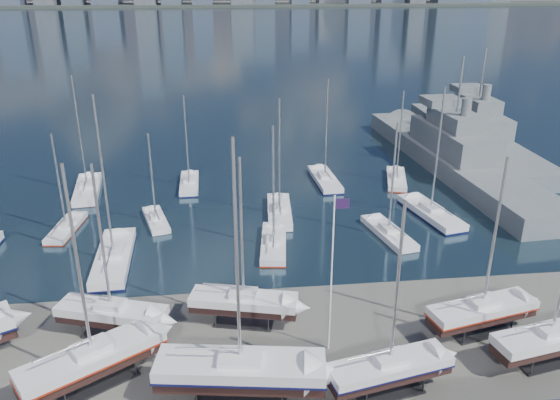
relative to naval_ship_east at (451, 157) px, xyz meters
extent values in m
plane|color=#605E59|center=(-32.95, -42.16, -1.67)|extent=(1400.00, 1400.00, 0.00)
cube|color=#192A3B|center=(-32.95, 267.84, -1.82)|extent=(1400.00, 600.00, 0.40)
cube|color=#2D332D|center=(-32.95, 527.84, -0.57)|extent=(1400.00, 80.00, 2.20)
cube|color=#2D2D33|center=(-44.60, -43.54, -1.59)|extent=(6.14, 5.27, 0.16)
cube|color=black|center=(-44.60, -43.54, -0.06)|extent=(9.92, 7.69, 0.82)
cube|color=silver|center=(-44.60, -43.54, 0.76)|extent=(10.15, 8.05, 0.82)
cube|color=#9C2711|center=(-44.60, -43.54, 0.39)|extent=(10.26, 8.13, 0.16)
cube|color=silver|center=(-44.60, -43.54, 1.42)|extent=(3.09, 2.85, 0.50)
cylinder|color=#B2B2B7|center=(-44.60, -43.54, 8.10)|extent=(0.22, 0.22, 13.86)
cube|color=#2D2D33|center=(-44.29, -37.71, -1.59)|extent=(5.39, 3.68, 0.16)
cube|color=black|center=(-44.29, -37.71, -0.11)|extent=(9.18, 4.81, 0.72)
cube|color=silver|center=(-44.29, -37.71, 0.61)|extent=(9.30, 5.17, 0.72)
cube|color=silver|center=(-44.29, -37.71, 1.22)|extent=(2.60, 2.13, 0.50)
cylinder|color=#B2B2B7|center=(-44.29, -37.71, 7.02)|extent=(0.22, 0.22, 12.10)
cube|color=#2D2D33|center=(-34.24, -46.04, -1.59)|extent=(6.75, 3.85, 0.16)
cube|color=black|center=(-34.24, -46.04, 0.00)|extent=(11.90, 4.48, 0.93)
cube|color=silver|center=(-34.24, -46.04, 0.92)|extent=(11.97, 4.96, 0.93)
cube|color=#0D1041|center=(-34.24, -46.04, 0.50)|extent=(12.09, 5.01, 0.19)
cube|color=silver|center=(-34.24, -46.04, 1.64)|extent=(3.16, 2.36, 0.50)
cylinder|color=#B2B2B7|center=(-34.24, -46.04, 9.23)|extent=(0.22, 0.22, 15.68)
cube|color=#2D2D33|center=(-33.60, -37.25, -1.59)|extent=(5.33, 3.39, 0.16)
cube|color=black|center=(-33.60, -37.25, -0.11)|extent=(9.20, 4.25, 0.72)
cube|color=silver|center=(-33.60, -37.25, 0.61)|extent=(9.29, 4.62, 0.72)
cube|color=silver|center=(-33.60, -37.25, 1.21)|extent=(2.54, 2.00, 0.50)
cylinder|color=#B2B2B7|center=(-33.60, -37.25, 7.01)|extent=(0.22, 0.22, 12.09)
cube|color=#2D2D33|center=(-23.92, -46.69, -1.59)|extent=(5.24, 3.22, 0.16)
cube|color=black|center=(-23.92, -46.69, -0.11)|extent=(9.11, 3.95, 0.71)
cube|color=silver|center=(-23.92, -46.69, 0.59)|extent=(9.19, 4.32, 0.71)
cube|color=#0D1041|center=(-23.92, -46.69, 0.27)|extent=(9.28, 4.36, 0.14)
cube|color=silver|center=(-23.92, -46.69, 1.20)|extent=(2.48, 1.93, 0.50)
cylinder|color=#B2B2B7|center=(-23.92, -46.69, 6.93)|extent=(0.22, 0.22, 11.97)
cube|color=#2D2D33|center=(-14.33, -40.69, -1.59)|extent=(5.46, 3.40, 0.16)
cube|color=black|center=(-14.33, -40.69, -0.10)|extent=(9.48, 4.20, 0.74)
cube|color=silver|center=(-14.33, -40.69, 0.64)|extent=(9.57, 4.58, 0.74)
cube|color=#9C2711|center=(-14.33, -40.69, 0.30)|extent=(9.66, 4.62, 0.15)
cube|color=silver|center=(-14.33, -40.69, 1.26)|extent=(2.59, 2.03, 0.50)
cylinder|color=#B2B2B7|center=(-14.33, -40.69, 7.23)|extent=(0.22, 0.22, 12.45)
cube|color=#2D2D33|center=(-10.94, -44.83, -1.59)|extent=(5.38, 3.24, 0.16)
cube|color=black|center=(-10.94, -44.83, -0.10)|extent=(9.39, 3.92, 0.73)
cube|color=silver|center=(-10.94, -44.83, 0.63)|extent=(9.47, 4.30, 0.73)
cube|color=silver|center=(-10.94, -44.83, 1.24)|extent=(2.54, 1.95, 0.50)
cube|color=black|center=(-53.08, -16.98, -1.88)|extent=(2.87, 8.22, 0.64)
cube|color=silver|center=(-53.08, -16.98, -1.23)|extent=(3.20, 8.26, 0.64)
cube|color=#9C2711|center=(-53.08, -16.98, -1.53)|extent=(3.24, 8.34, 0.13)
cube|color=silver|center=(-53.08, -16.98, -0.66)|extent=(1.58, 2.16, 0.50)
cylinder|color=#B2B2B7|center=(-53.08, -16.98, 4.52)|extent=(0.22, 0.22, 10.86)
cube|color=black|center=(-53.23, -4.78, -1.97)|extent=(3.98, 11.22, 0.88)
cube|color=silver|center=(-53.23, -4.78, -1.09)|extent=(4.44, 11.28, 0.88)
cube|color=silver|center=(-53.23, -4.78, -0.40)|extent=(2.18, 2.96, 0.50)
cylinder|color=#B2B2B7|center=(-53.23, -4.78, 6.76)|extent=(0.22, 0.22, 14.82)
cube|color=black|center=(-46.33, -25.27, -2.00)|extent=(3.36, 12.12, 0.96)
cube|color=silver|center=(-46.33, -25.27, -1.04)|extent=(3.87, 12.14, 0.96)
cube|color=#0D1041|center=(-46.33, -25.27, -1.48)|extent=(3.90, 12.26, 0.19)
cube|color=silver|center=(-46.33, -25.27, -0.31)|extent=(2.14, 3.09, 0.50)
cylinder|color=#B2B2B7|center=(-46.33, -25.27, 7.55)|extent=(0.22, 0.22, 16.21)
cube|color=black|center=(-43.03, -15.80, -1.86)|extent=(3.74, 7.82, 0.61)
cube|color=silver|center=(-43.03, -15.80, -1.25)|extent=(4.05, 7.90, 0.61)
cube|color=silver|center=(-43.03, -15.80, -0.70)|extent=(1.73, 2.17, 0.50)
cylinder|color=#B2B2B7|center=(-43.03, -15.80, 4.19)|extent=(0.22, 0.22, 10.27)
cube|color=black|center=(-39.59, -3.79, -1.90)|extent=(2.28, 8.91, 0.71)
cube|color=silver|center=(-39.59, -3.79, -1.19)|extent=(2.65, 8.92, 0.71)
cube|color=#0D1041|center=(-39.59, -3.79, -1.52)|extent=(2.68, 9.01, 0.14)
cube|color=silver|center=(-39.59, -3.79, -0.59)|extent=(1.53, 2.25, 0.50)
cylinder|color=#B2B2B7|center=(-39.59, -3.79, 5.15)|extent=(0.22, 0.22, 11.98)
cube|color=black|center=(-29.72, -23.66, -1.92)|extent=(3.33, 9.57, 0.75)
cube|color=silver|center=(-29.72, -23.66, -1.17)|extent=(3.72, 9.62, 0.75)
cube|color=#9C2711|center=(-29.72, -23.66, -1.51)|extent=(3.76, 9.71, 0.15)
cube|color=silver|center=(-29.72, -23.66, -0.54)|extent=(1.84, 2.51, 0.50)
cylinder|color=#B2B2B7|center=(-29.72, -23.66, 5.53)|extent=(0.22, 0.22, 12.65)
cube|color=black|center=(-28.15, -15.15, -1.94)|extent=(3.15, 10.19, 0.80)
cube|color=silver|center=(-28.15, -15.15, -1.14)|extent=(3.57, 10.22, 0.80)
cube|color=silver|center=(-28.15, -15.15, -0.49)|extent=(1.87, 2.63, 0.50)
cylinder|color=#B2B2B7|center=(-28.15, -15.15, 6.04)|extent=(0.22, 0.22, 13.55)
cube|color=black|center=(-20.44, -4.38, -1.94)|extent=(2.98, 10.30, 0.81)
cube|color=silver|center=(-20.44, -4.38, -1.13)|extent=(3.41, 10.32, 0.81)
cube|color=#0D1041|center=(-20.44, -4.38, -1.50)|extent=(3.44, 10.42, 0.16)
cube|color=silver|center=(-20.44, -4.38, -0.47)|extent=(1.85, 2.64, 0.50)
cylinder|color=#B2B2B7|center=(-20.44, -4.38, 6.15)|extent=(0.22, 0.22, 13.74)
cube|color=black|center=(-16.55, -22.43, -1.91)|extent=(3.96, 9.40, 0.73)
cube|color=silver|center=(-16.55, -22.43, -1.18)|extent=(4.34, 9.47, 0.73)
cube|color=silver|center=(-16.55, -22.43, -0.56)|extent=(1.96, 2.55, 0.50)
cylinder|color=#B2B2B7|center=(-16.55, -22.43, 5.36)|extent=(0.22, 0.22, 12.35)
cube|color=black|center=(-9.77, -17.60, -1.97)|extent=(4.81, 11.31, 0.88)
cube|color=silver|center=(-9.77, -17.60, -1.09)|extent=(5.26, 11.41, 0.88)
cube|color=#0D1041|center=(-9.77, -17.60, -1.50)|extent=(5.31, 11.52, 0.18)
cube|color=silver|center=(-9.77, -17.60, -0.40)|extent=(2.37, 3.07, 0.50)
cylinder|color=#B2B2B7|center=(-9.77, -17.60, 6.78)|extent=(0.22, 0.22, 14.86)
cube|color=black|center=(-10.20, -5.26, -1.91)|extent=(4.47, 9.32, 0.73)
cube|color=silver|center=(-10.20, -5.26, -1.18)|extent=(4.84, 9.42, 0.73)
cube|color=#9C2711|center=(-10.20, -5.26, -1.52)|extent=(4.89, 9.51, 0.15)
cube|color=silver|center=(-10.20, -5.26, -0.57)|extent=(2.07, 2.59, 0.50)
cylinder|color=#B2B2B7|center=(-10.20, -5.26, 5.30)|extent=(0.22, 0.22, 12.24)
cube|color=slate|center=(0.00, -0.07, -1.16)|extent=(11.33, 51.01, 4.55)
cube|color=slate|center=(0.00, -0.07, 2.91)|extent=(7.60, 18.09, 3.60)
cube|color=slate|center=(0.00, -0.07, 5.91)|extent=(5.50, 10.41, 2.40)
cube|color=slate|center=(-0.32, 4.98, 7.61)|extent=(5.98, 5.41, 1.20)
cylinder|color=#B2B2B7|center=(0.00, -0.07, 11.11)|extent=(0.30, 0.30, 8.00)
cube|color=slate|center=(8.68, 10.95, -1.20)|extent=(8.06, 46.12, 4.14)
cube|color=slate|center=(8.68, 10.95, 2.67)|extent=(6.13, 16.19, 3.60)
cube|color=slate|center=(8.68, 10.95, 5.67)|extent=(4.56, 9.27, 2.40)
cube|color=slate|center=(8.75, 15.55, 7.37)|extent=(5.22, 4.68, 1.20)
cylinder|color=#B2B2B7|center=(8.68, 10.95, 10.87)|extent=(0.30, 0.30, 8.00)
cylinder|color=white|center=(-27.15, -41.50, 4.84)|extent=(0.12, 0.12, 13.02)
cube|color=#25123A|center=(-26.61, -41.50, 10.70)|extent=(1.09, 0.05, 0.76)
camera|label=1|loc=(-34.90, -76.32, 25.48)|focal=35.00mm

